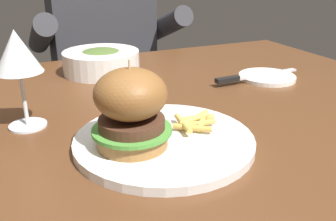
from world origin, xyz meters
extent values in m
cube|color=#56331C|center=(0.00, 0.00, 0.72)|extent=(1.27, 0.86, 0.04)
cylinder|color=#56331C|center=(0.57, 0.37, 0.35)|extent=(0.06, 0.06, 0.70)
cylinder|color=white|center=(-0.03, -0.17, 0.75)|extent=(0.28, 0.28, 0.01)
cylinder|color=#9E6B38|center=(-0.09, -0.18, 0.77)|extent=(0.11, 0.11, 0.02)
cylinder|color=#4C9338|center=(-0.09, -0.18, 0.78)|extent=(0.12, 0.12, 0.01)
cylinder|color=#4C2D1E|center=(-0.09, -0.18, 0.79)|extent=(0.10, 0.10, 0.02)
ellipsoid|color=brown|center=(-0.09, -0.18, 0.84)|extent=(0.11, 0.11, 0.07)
cylinder|color=#CCB78C|center=(-0.09, -0.18, 0.86)|extent=(0.00, 0.00, 0.05)
cylinder|color=#E0B251|center=(0.05, -0.14, 0.76)|extent=(0.06, 0.02, 0.01)
cylinder|color=#E0B251|center=(0.04, -0.16, 0.76)|extent=(0.04, 0.05, 0.01)
cylinder|color=gold|center=(0.04, -0.14, 0.76)|extent=(0.06, 0.04, 0.01)
cylinder|color=#E0B251|center=(0.03, -0.15, 0.77)|extent=(0.07, 0.03, 0.01)
cylinder|color=gold|center=(0.03, -0.17, 0.76)|extent=(0.06, 0.01, 0.01)
cylinder|color=#E0B251|center=(0.01, -0.16, 0.77)|extent=(0.02, 0.07, 0.01)
cylinder|color=gold|center=(0.02, -0.18, 0.76)|extent=(0.06, 0.05, 0.01)
cylinder|color=silver|center=(-0.22, -0.01, 0.74)|extent=(0.06, 0.06, 0.00)
cylinder|color=silver|center=(-0.22, -0.01, 0.79)|extent=(0.01, 0.01, 0.09)
cone|color=silver|center=(-0.22, -0.01, 0.87)|extent=(0.08, 0.08, 0.07)
cylinder|color=white|center=(0.34, 0.04, 0.74)|extent=(0.14, 0.14, 0.01)
cube|color=silver|center=(0.34, 0.04, 0.75)|extent=(0.18, 0.02, 0.00)
cube|color=black|center=(0.22, 0.04, 0.76)|extent=(0.06, 0.02, 0.01)
cylinder|color=white|center=(-0.02, 0.26, 0.77)|extent=(0.19, 0.19, 0.06)
ellipsoid|color=#4C662D|center=(-0.02, 0.26, 0.79)|extent=(0.11, 0.11, 0.02)
cube|color=#282833|center=(0.10, 0.71, 0.23)|extent=(0.30, 0.22, 0.46)
cube|color=#333338|center=(0.10, 0.71, 0.72)|extent=(0.36, 0.20, 0.52)
cylinder|color=#333338|center=(-0.12, 0.63, 0.78)|extent=(0.07, 0.34, 0.18)
cylinder|color=#333338|center=(0.32, 0.63, 0.78)|extent=(0.07, 0.34, 0.18)
camera|label=1|loc=(-0.24, -0.66, 1.01)|focal=40.00mm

